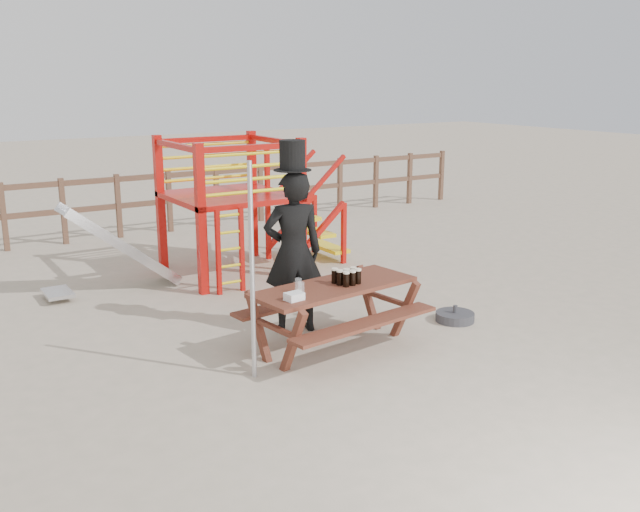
{
  "coord_description": "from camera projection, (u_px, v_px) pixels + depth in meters",
  "views": [
    {
      "loc": [
        -4.32,
        -6.16,
        2.97
      ],
      "look_at": [
        0.07,
        0.8,
        0.88
      ],
      "focal_mm": 40.0,
      "sensor_mm": 36.0,
      "label": 1
    }
  ],
  "objects": [
    {
      "name": "empty_glasses",
      "position": [
        300.0,
        288.0,
        7.49
      ],
      "size": [
        0.12,
        0.21,
        0.15
      ],
      "color": "silver",
      "rests_on": "picnic_table"
    },
    {
      "name": "paper_bag",
      "position": [
        294.0,
        296.0,
        7.29
      ],
      "size": [
        0.2,
        0.16,
        0.08
      ],
      "primitive_type": "cube",
      "rotation": [
        0.0,
        0.0,
        0.13
      ],
      "color": "white",
      "rests_on": "picnic_table"
    },
    {
      "name": "ground",
      "position": [
        353.0,
        348.0,
        8.01
      ],
      "size": [
        60.0,
        60.0,
        0.0
      ],
      "primitive_type": "plane",
      "color": "tan",
      "rests_on": "ground"
    },
    {
      "name": "back_fence",
      "position": [
        144.0,
        197.0,
        13.57
      ],
      "size": [
        15.09,
        0.09,
        1.2
      ],
      "color": "brown",
      "rests_on": "ground"
    },
    {
      "name": "man_with_hat",
      "position": [
        293.0,
        248.0,
        8.32
      ],
      "size": [
        0.8,
        0.64,
        2.27
      ],
      "rotation": [
        0.0,
        0.0,
        2.85
      ],
      "color": "black",
      "rests_on": "ground"
    },
    {
      "name": "metal_pole",
      "position": [
        252.0,
        273.0,
        6.97
      ],
      "size": [
        0.05,
        0.05,
        2.19
      ],
      "primitive_type": "cylinder",
      "color": "#B2B2B7",
      "rests_on": "ground"
    },
    {
      "name": "parasol_base",
      "position": [
        455.0,
        317.0,
        8.87
      ],
      "size": [
        0.48,
        0.48,
        0.2
      ],
      "color": "#313136",
      "rests_on": "ground"
    },
    {
      "name": "playground_fort",
      "position": [
        225.0,
        205.0,
        10.75
      ],
      "size": [
        4.71,
        1.84,
        2.1
      ],
      "color": "#B7110C",
      "rests_on": "ground"
    },
    {
      "name": "picnic_table",
      "position": [
        334.0,
        308.0,
        7.9
      ],
      "size": [
        2.05,
        1.54,
        0.74
      ],
      "rotation": [
        0.0,
        0.0,
        0.12
      ],
      "color": "brown",
      "rests_on": "ground"
    },
    {
      "name": "stout_pints",
      "position": [
        347.0,
        277.0,
        7.84
      ],
      "size": [
        0.28,
        0.26,
        0.17
      ],
      "color": "black",
      "rests_on": "picnic_table"
    }
  ]
}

